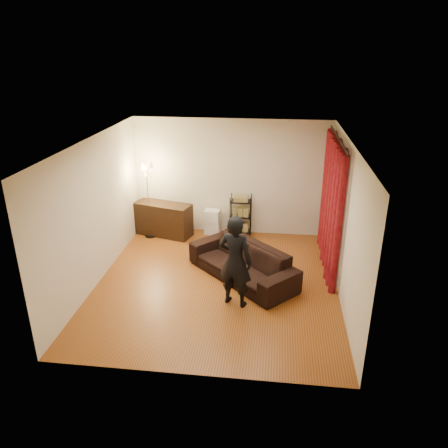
# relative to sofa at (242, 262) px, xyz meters

# --- Properties ---
(floor) EXTENTS (5.00, 5.00, 0.00)m
(floor) POSITION_rel_sofa_xyz_m (-0.46, -0.28, -0.34)
(floor) COLOR brown
(floor) RESTS_ON ground
(ceiling) EXTENTS (5.00, 5.00, 0.00)m
(ceiling) POSITION_rel_sofa_xyz_m (-0.46, -0.28, 2.36)
(ceiling) COLOR white
(ceiling) RESTS_ON ground
(wall_back) EXTENTS (5.00, 0.00, 5.00)m
(wall_back) POSITION_rel_sofa_xyz_m (-0.46, 2.22, 1.01)
(wall_back) COLOR beige
(wall_back) RESTS_ON ground
(wall_front) EXTENTS (5.00, 0.00, 5.00)m
(wall_front) POSITION_rel_sofa_xyz_m (-0.46, -2.78, 1.01)
(wall_front) COLOR beige
(wall_front) RESTS_ON ground
(wall_left) EXTENTS (0.00, 5.00, 5.00)m
(wall_left) POSITION_rel_sofa_xyz_m (-2.71, -0.28, 1.01)
(wall_left) COLOR beige
(wall_left) RESTS_ON ground
(wall_right) EXTENTS (0.00, 5.00, 5.00)m
(wall_right) POSITION_rel_sofa_xyz_m (1.79, -0.28, 1.01)
(wall_right) COLOR beige
(wall_right) RESTS_ON ground
(curtain_rod) EXTENTS (0.04, 2.65, 0.04)m
(curtain_rod) POSITION_rel_sofa_xyz_m (1.69, 0.84, 2.24)
(curtain_rod) COLOR black
(curtain_rod) RESTS_ON wall_right
(curtain) EXTENTS (0.22, 2.65, 2.55)m
(curtain) POSITION_rel_sofa_xyz_m (1.67, 0.84, 0.94)
(curtain) COLOR maroon
(curtain) RESTS_ON ground
(sofa) EXTENTS (2.28, 2.24, 0.67)m
(sofa) POSITION_rel_sofa_xyz_m (0.00, 0.00, 0.00)
(sofa) COLOR black
(sofa) RESTS_ON ground
(person) EXTENTS (0.70, 0.57, 1.65)m
(person) POSITION_rel_sofa_xyz_m (-0.05, -0.93, 0.49)
(person) COLOR black
(person) RESTS_ON ground
(media_cabinet) EXTENTS (1.41, 0.84, 0.78)m
(media_cabinet) POSITION_rel_sofa_xyz_m (-2.02, 1.84, 0.05)
(media_cabinet) COLOR black
(media_cabinet) RESTS_ON ground
(storage_boxes) EXTENTS (0.40, 0.34, 0.60)m
(storage_boxes) POSITION_rel_sofa_xyz_m (-0.88, 2.03, -0.04)
(storage_boxes) COLOR silver
(storage_boxes) RESTS_ON ground
(wire_shelf) EXTENTS (0.51, 0.40, 1.01)m
(wire_shelf) POSITION_rel_sofa_xyz_m (-0.20, 1.95, 0.17)
(wire_shelf) COLOR black
(wire_shelf) RESTS_ON ground
(floor_lamp) EXTENTS (0.38, 0.38, 1.77)m
(floor_lamp) POSITION_rel_sofa_xyz_m (-2.31, 1.69, 0.55)
(floor_lamp) COLOR silver
(floor_lamp) RESTS_ON ground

